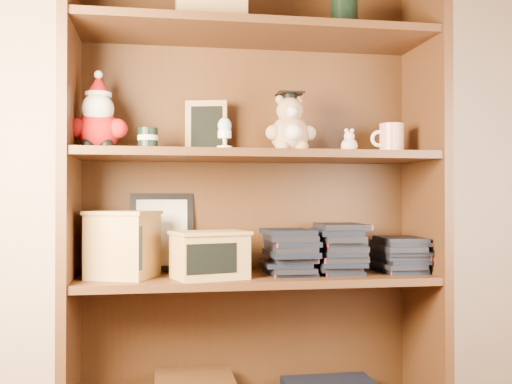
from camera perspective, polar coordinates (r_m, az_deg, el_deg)
bookcase at (r=2.00m, az=-0.31°, el=-1.20°), size 1.20×0.35×1.60m
shelf_lower at (r=1.96m, az=0.00°, el=-8.27°), size 1.14×0.33×0.02m
shelf_upper at (r=1.95m, az=0.00°, el=3.45°), size 1.14×0.33×0.02m
santa_plush at (r=1.94m, az=-14.81°, el=6.65°), size 0.18×0.13×0.26m
teachers_tin at (r=1.93m, az=-10.25°, el=4.97°), size 0.06×0.06×0.07m
chalkboard_plaque at (r=2.06m, az=-4.76°, el=6.06°), size 0.14×0.09×0.18m
egg_cup at (r=1.87m, az=-3.01°, el=5.69°), size 0.05×0.05×0.10m
grad_teddy_bear at (r=1.98m, az=3.27°, el=6.02°), size 0.17×0.14×0.20m
pink_figurine at (r=2.03m, az=8.87°, el=4.57°), size 0.05×0.05×0.09m
teacher_mug at (r=2.08m, az=12.72°, el=4.96°), size 0.12×0.08×0.10m
certificate_frame at (r=2.06m, az=-8.96°, el=-3.82°), size 0.21×0.05×0.27m
treats_box at (r=1.93m, az=-12.53°, el=-4.85°), size 0.25×0.25×0.21m
pencils_box at (r=1.87m, az=-4.44°, el=-5.95°), size 0.26×0.22×0.15m
book_stack_left at (r=1.98m, az=3.20°, el=-5.75°), size 0.14×0.20×0.14m
book_stack_mid at (r=2.02m, az=7.81°, el=-5.42°), size 0.14×0.20×0.16m
book_stack_right at (r=2.09m, az=13.53°, el=-5.67°), size 0.14×0.20×0.13m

